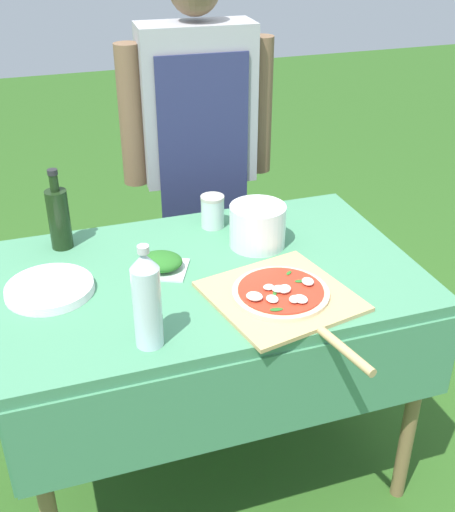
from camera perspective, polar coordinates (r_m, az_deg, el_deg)
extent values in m
plane|color=#2D5B1E|center=(2.44, -1.37, -17.71)|extent=(12.00, 12.00, 0.00)
cube|color=#478960|center=(1.94, -1.64, -1.76)|extent=(1.24, 0.79, 0.04)
cube|color=#478960|center=(1.73, 2.37, -12.81)|extent=(1.24, 0.01, 0.28)
cube|color=#478960|center=(2.35, -4.41, -0.25)|extent=(1.24, 0.01, 0.28)
cube|color=#478960|center=(1.98, -19.36, -8.55)|extent=(0.01, 0.79, 0.28)
cube|color=#478960|center=(2.25, 13.80, -2.55)|extent=(0.01, 0.79, 0.28)
cylinder|color=olive|center=(1.89, -15.78, -20.21)|extent=(0.05, 0.05, 0.77)
cylinder|color=olive|center=(2.15, 16.11, -12.87)|extent=(0.05, 0.05, 0.77)
cylinder|color=olive|center=(2.39, -17.05, -8.17)|extent=(0.05, 0.05, 0.77)
cylinder|color=olive|center=(2.60, 8.23, -3.65)|extent=(0.05, 0.05, 0.77)
cylinder|color=#70604C|center=(2.80, -0.81, -0.36)|extent=(0.12, 0.12, 0.80)
cylinder|color=#70604C|center=(2.77, -3.97, -0.78)|extent=(0.12, 0.12, 0.80)
cube|color=#99999E|center=(2.51, -2.72, 13.32)|extent=(0.44, 0.21, 0.60)
cube|color=navy|center=(2.49, -2.08, 7.76)|extent=(0.34, 0.03, 0.86)
cylinder|color=brown|center=(2.58, 2.93, 13.16)|extent=(0.09, 0.09, 0.53)
cylinder|color=brown|center=(2.48, -8.54, 12.18)|extent=(0.09, 0.09, 0.53)
cube|color=tan|center=(1.81, 4.73, -3.58)|extent=(0.44, 0.44, 0.01)
cylinder|color=tan|center=(1.63, 10.46, -8.28)|extent=(0.06, 0.20, 0.02)
cylinder|color=beige|center=(1.80, 4.74, -3.26)|extent=(0.27, 0.27, 0.01)
cylinder|color=red|center=(1.79, 4.75, -3.03)|extent=(0.24, 0.24, 0.00)
ellipsoid|color=white|center=(1.78, 5.09, -2.93)|extent=(0.05, 0.05, 0.02)
ellipsoid|color=white|center=(1.74, 4.01, -3.82)|extent=(0.04, 0.04, 0.01)
ellipsoid|color=white|center=(1.82, 7.15, -2.26)|extent=(0.03, 0.04, 0.02)
ellipsoid|color=white|center=(1.78, 4.58, -2.92)|extent=(0.04, 0.04, 0.01)
ellipsoid|color=white|center=(1.74, 2.41, -3.60)|extent=(0.06, 0.06, 0.02)
ellipsoid|color=white|center=(1.74, 5.99, -3.84)|extent=(0.05, 0.05, 0.02)
ellipsoid|color=white|center=(1.79, 3.69, -2.78)|extent=(0.03, 0.03, 0.01)
ellipsoid|color=white|center=(1.74, 6.51, -3.81)|extent=(0.05, 0.05, 0.01)
ellipsoid|color=#286B23|center=(1.71, 4.37, -4.75)|extent=(0.04, 0.02, 0.00)
ellipsoid|color=#286B23|center=(1.87, 5.48, -1.50)|extent=(0.03, 0.03, 0.00)
ellipsoid|color=#286B23|center=(1.83, 6.51, -2.22)|extent=(0.04, 0.02, 0.00)
ellipsoid|color=#286B23|center=(1.77, 4.22, -3.33)|extent=(0.02, 0.03, 0.00)
cylinder|color=black|center=(2.08, -14.74, 3.17)|extent=(0.07, 0.07, 0.19)
cylinder|color=black|center=(2.03, -15.18, 6.30)|extent=(0.03, 0.03, 0.05)
cylinder|color=#232326|center=(2.02, -15.31, 7.22)|extent=(0.03, 0.03, 0.02)
cylinder|color=silver|center=(1.58, -7.14, -4.54)|extent=(0.07, 0.07, 0.22)
cone|color=silver|center=(1.51, -7.44, -0.42)|extent=(0.07, 0.07, 0.04)
cylinder|color=silver|center=(1.50, -7.51, 0.59)|extent=(0.03, 0.03, 0.02)
cube|color=silver|center=(1.94, -5.93, -1.16)|extent=(0.20, 0.19, 0.01)
ellipsoid|color=#286B23|center=(1.93, -5.97, -0.48)|extent=(0.17, 0.16, 0.05)
cylinder|color=silver|center=(2.04, 2.69, 2.71)|extent=(0.18, 0.18, 0.14)
cylinder|color=white|center=(1.89, -15.49, -3.06)|extent=(0.25, 0.25, 0.00)
cylinder|color=white|center=(1.89, -15.51, -2.94)|extent=(0.25, 0.25, 0.00)
cylinder|color=white|center=(1.89, -15.53, -2.81)|extent=(0.25, 0.25, 0.00)
cylinder|color=white|center=(1.89, -15.55, -2.68)|extent=(0.25, 0.25, 0.00)
cylinder|color=white|center=(1.88, -15.57, -2.55)|extent=(0.25, 0.25, 0.00)
cylinder|color=silver|center=(2.17, -1.34, 3.87)|extent=(0.08, 0.08, 0.10)
cylinder|color=red|center=(2.17, -1.33, 3.50)|extent=(0.07, 0.07, 0.07)
cylinder|color=#B7B2A3|center=(2.14, -1.36, 5.21)|extent=(0.08, 0.08, 0.01)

